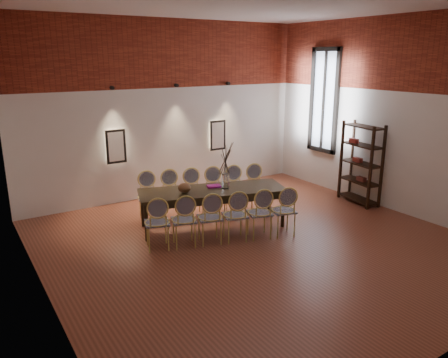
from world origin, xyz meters
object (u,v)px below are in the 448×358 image
chair_far_e (236,190)px  chair_near_d (235,215)px  dining_table (213,208)px  book (214,186)px  chair_far_c (193,193)px  shelving_rack (361,163)px  chair_near_c (210,217)px  chair_near_e (259,213)px  chair_near_b (184,220)px  chair_far_f (257,188)px  vase (226,181)px  chair_far_a (148,197)px  chair_far_b (171,195)px  chair_near_f (283,210)px  bowl (184,188)px  chair_near_a (157,223)px  chair_far_d (215,192)px

chair_far_e → chair_near_d: bearing=72.4°
dining_table → book: (0.11, 0.13, 0.39)m
chair_far_c → shelving_rack: size_ratio=0.52×
dining_table → chair_near_c: 0.76m
chair_near_e → book: 1.12m
chair_near_b → chair_far_f: bearing=38.2°
chair_near_b → vase: 1.26m
chair_near_c → vase: bearing=56.2°
dining_table → vase: bearing=0.0°
dining_table → chair_far_a: size_ratio=2.93×
chair_near_b → chair_far_c: bearing=72.4°
chair_far_b → chair_far_f: 1.84m
chair_near_d → chair_far_f: size_ratio=1.00×
chair_far_e → chair_far_c: bearing=0.0°
chair_near_b → chair_near_d: same height
book → shelving_rack: shelving_rack is taller
chair_near_b → chair_far_b: size_ratio=1.00×
chair_near_f → chair_far_b: size_ratio=1.00×
chair_far_e → chair_near_b: bearing=46.4°
bowl → shelving_rack: shelving_rack is taller
chair_far_b → book: (0.55, -0.77, 0.30)m
dining_table → chair_near_d: size_ratio=2.93×
chair_far_a → chair_far_f: same height
chair_near_a → chair_far_a: size_ratio=1.00×
chair_far_c → chair_far_d: size_ratio=1.00×
chair_near_c → book: bearing=71.5°
chair_far_a → vase: (1.12, -1.11, 0.43)m
chair_near_f → vase: size_ratio=3.13×
chair_near_b → vase: size_ratio=3.13×
chair_far_d → shelving_rack: shelving_rack is taller
dining_table → chair_far_b: chair_far_b is taller
chair_near_a → chair_far_b: bearing=72.4°
chair_near_a → chair_far_e: same height
chair_near_c → chair_near_f: (1.32, -0.41, 0.00)m
chair_near_a → chair_near_c: bearing=-0.0°
vase → chair_far_f: bearing=21.5°
chair_far_f → book: 1.26m
chair_near_d → chair_near_f: same height
chair_near_c → chair_far_d: 1.52m
chair_near_b → chair_far_d: size_ratio=1.00×
bowl → book: size_ratio=0.92×
chair_near_a → book: (1.42, 0.47, 0.30)m
chair_near_a → chair_far_d: same height
chair_near_c → chair_far_e: 1.71m
dining_table → chair_far_f: bearing=32.2°
chair_far_a → chair_far_e: size_ratio=1.00×
chair_far_c → vase: size_ratio=3.13×
vase → chair_near_b: bearing=-160.0°
chair_near_d → chair_far_a: same height
shelving_rack → chair_near_a: bearing=-174.5°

